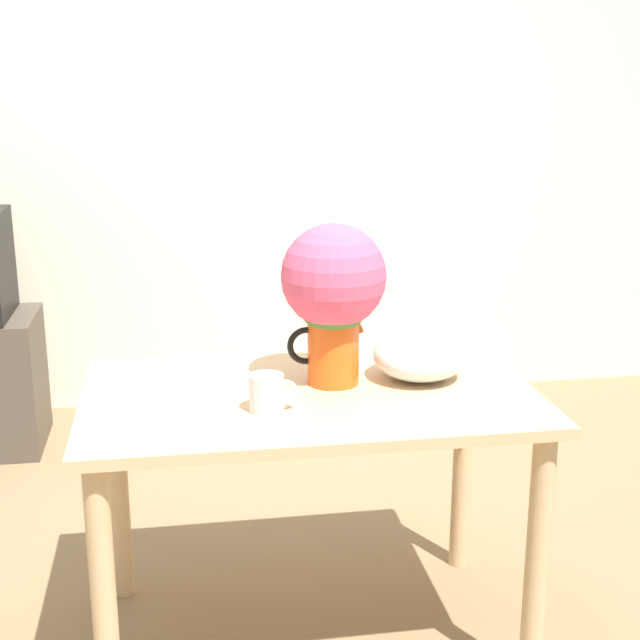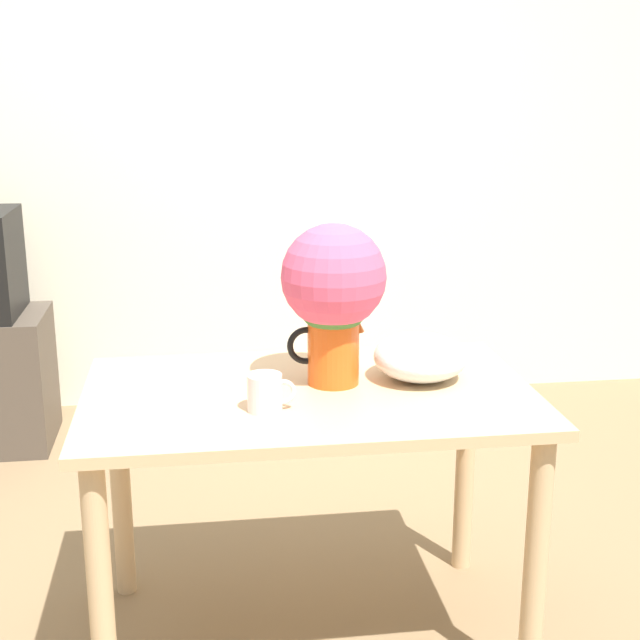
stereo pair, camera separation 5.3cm
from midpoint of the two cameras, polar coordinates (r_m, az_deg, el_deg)
The scene contains 5 objects.
wall_back at distance 4.22m, azimuth -6.22°, elevation 11.92°, with size 8.00×0.05×2.60m.
table at distance 2.41m, azimuth -1.29°, elevation -7.23°, with size 1.19×0.73×0.74m.
flower_vase at distance 2.35m, azimuth 0.22°, elevation 1.97°, with size 0.28×0.28×0.44m.
coffee_mug at distance 2.22m, azimuth -4.05°, elevation -4.69°, with size 0.12×0.09×0.09m.
white_bowl at distance 2.46m, azimuth 5.77°, elevation -2.33°, with size 0.26×0.26×0.12m.
Camera 1 is at (-0.26, -2.12, 1.55)m, focal length 50.00 mm.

